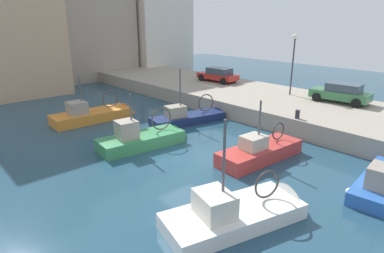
{
  "coord_description": "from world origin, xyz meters",
  "views": [
    {
      "loc": [
        -10.66,
        -12.14,
        7.12
      ],
      "look_at": [
        1.39,
        1.22,
        1.2
      ],
      "focal_mm": 30.58,
      "sensor_mm": 36.0,
      "label": 1
    }
  ],
  "objects": [
    {
      "name": "parked_car_red",
      "position": [
        12.92,
        10.14,
        1.9
      ],
      "size": [
        2.1,
        4.28,
        1.38
      ],
      "color": "red",
      "rests_on": "quay_wall"
    },
    {
      "name": "quay_wall",
      "position": [
        11.5,
        0.0,
        0.6
      ],
      "size": [
        9.0,
        56.0,
        1.2
      ],
      "primitive_type": "cube",
      "color": "#9E9384",
      "rests_on": "ground"
    },
    {
      "name": "fishing_boat_navy",
      "position": [
        4.58,
        4.75,
        0.11
      ],
      "size": [
        6.46,
        2.79,
        4.66
      ],
      "color": "navy",
      "rests_on": "ground"
    },
    {
      "name": "waterfront_building_west_mid",
      "position": [
        8.25,
        27.71,
        7.69
      ],
      "size": [
        9.3,
        7.72,
        15.35
      ],
      "color": "#A39384",
      "rests_on": "ground"
    },
    {
      "name": "fishing_boat_green",
      "position": [
        -0.54,
        3.1,
        0.12
      ],
      "size": [
        5.94,
        2.52,
        4.08
      ],
      "color": "#388951",
      "rests_on": "ground"
    },
    {
      "name": "fishing_boat_orange",
      "position": [
        -0.36,
        9.87,
        0.11
      ],
      "size": [
        6.47,
        2.44,
        4.29
      ],
      "color": "orange",
      "rests_on": "ground"
    },
    {
      "name": "parked_car_green",
      "position": [
        13.49,
        -1.9,
        1.93
      ],
      "size": [
        2.25,
        4.28,
        1.44
      ],
      "color": "#387547",
      "rests_on": "quay_wall"
    },
    {
      "name": "fishing_boat_red",
      "position": [
        3.08,
        -2.67,
        0.1
      ],
      "size": [
        6.02,
        2.18,
        4.02
      ],
      "color": "#BC3833",
      "rests_on": "ground"
    },
    {
      "name": "waterfront_building_central",
      "position": [
        17.07,
        26.7,
        7.29
      ],
      "size": [
        8.28,
        8.23,
        14.55
      ],
      "color": "silver",
      "rests_on": "ground"
    },
    {
      "name": "water_surface",
      "position": [
        0.0,
        0.0,
        0.0
      ],
      "size": [
        80.0,
        80.0,
        0.0
      ],
      "primitive_type": "plane",
      "color": "navy",
      "rests_on": "ground"
    },
    {
      "name": "quay_streetlamp",
      "position": [
        13.0,
        2.06,
        4.45
      ],
      "size": [
        0.36,
        0.36,
        4.83
      ],
      "color": "#38383D",
      "rests_on": "quay_wall"
    },
    {
      "name": "mooring_bollard_mid",
      "position": [
        7.35,
        -2.0,
        1.48
      ],
      "size": [
        0.28,
        0.28,
        0.55
      ],
      "primitive_type": "cylinder",
      "color": "#2D2D33",
      "rests_on": "quay_wall"
    },
    {
      "name": "fishing_boat_white",
      "position": [
        -2.2,
        -5.63,
        0.11
      ],
      "size": [
        6.33,
        3.43,
        4.99
      ],
      "color": "white",
      "rests_on": "ground"
    },
    {
      "name": "waterfront_building_west",
      "position": [
        -1.47,
        24.02,
        7.55
      ],
      "size": [
        7.64,
        8.93,
        15.06
      ],
      "color": "tan",
      "rests_on": "ground"
    }
  ]
}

